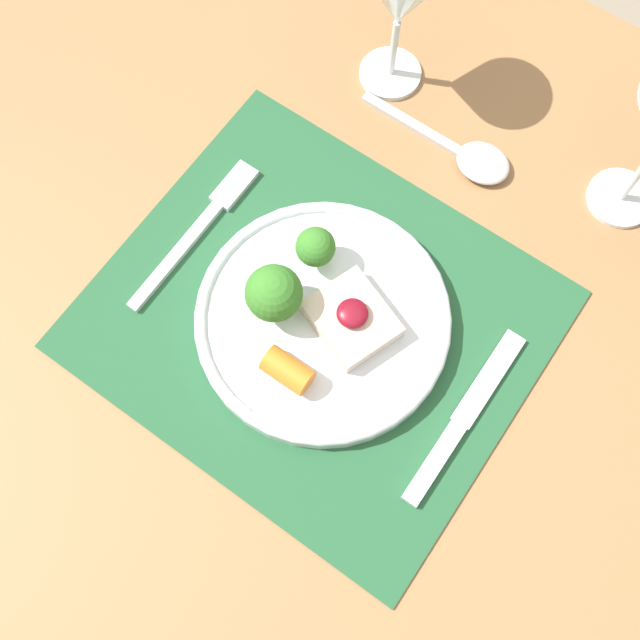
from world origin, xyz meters
TOP-DOWN VIEW (x-y plane):
  - ground_plane at (0.00, 0.00)m, footprint 8.00×8.00m
  - dining_table at (0.00, 0.00)m, footprint 1.38×0.98m
  - placemat at (0.00, 0.00)m, footprint 0.41×0.36m
  - dinner_plate at (0.00, -0.00)m, footprint 0.24×0.24m
  - fork at (-0.15, 0.02)m, footprint 0.02×0.19m
  - knife at (0.17, -0.01)m, footprint 0.02×0.19m
  - spoon at (0.03, 0.24)m, footprint 0.18×0.05m

SIDE VIEW (x-z plane):
  - ground_plane at x=0.00m, z-range 0.00..0.00m
  - dining_table at x=0.00m, z-range 0.28..1.01m
  - placemat at x=0.00m, z-range 0.73..0.74m
  - fork at x=-0.15m, z-range 0.74..0.74m
  - knife at x=0.17m, z-range 0.74..0.74m
  - spoon at x=0.03m, z-range 0.73..0.75m
  - dinner_plate at x=0.00m, z-range 0.71..0.79m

